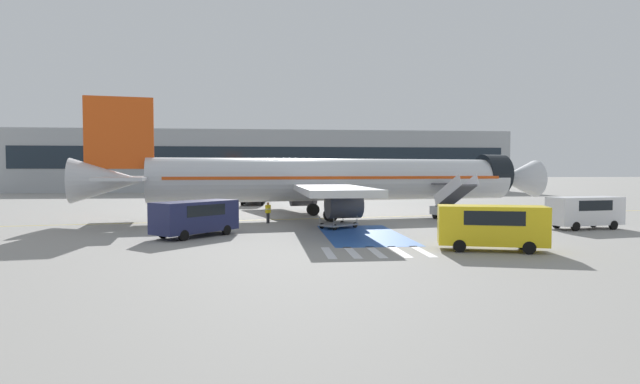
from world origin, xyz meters
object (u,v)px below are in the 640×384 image
Objects in this scene: service_van_1 at (491,224)px; fuel_tanker at (254,189)px; service_van_2 at (195,215)px; airliner at (332,180)px; ground_crew_0 at (232,215)px; boarding_stairs_forward at (455,209)px; terminal_building at (266,161)px; service_van_0 at (585,210)px; baggage_cart at (339,225)px; ground_crew_1 at (268,211)px.

fuel_tanker is at bearing -144.95° from service_van_1.
fuel_tanker is 1.97× the size of service_van_2.
ground_crew_0 is at bearing -58.79° from airliner.
service_van_1 is 1.03× the size of service_van_2.
boarding_stairs_forward is 0.98× the size of service_van_1.
terminal_building is (-16.33, 62.94, 5.11)m from boarding_stairs_forward.
ground_crew_0 is (-13.95, 11.52, -0.43)m from service_van_1.
boarding_stairs_forward is (9.92, -2.80, -2.35)m from airliner.
boarding_stairs_forward is 1.01× the size of service_van_2.
service_van_0 is 1.00× the size of service_van_2.
ground_crew_0 is (-17.90, -4.02, -0.04)m from boarding_stairs_forward.
fuel_tanker reaches higher than baggage_cart.
terminal_building is at bearing 91.14° from fuel_tanker.
service_van_0 reaches higher than ground_crew_0.
ground_crew_1 is (-11.45, 14.64, -0.42)m from service_van_1.
service_van_0 is 0.97× the size of service_van_1.
service_van_1 is at bearing 172.16° from baggage_cart.
ground_crew_1 is 64.06m from terminal_building.
service_van_1 reaches higher than service_van_2.
ground_crew_1 is (1.87, -24.21, -0.84)m from fuel_tanker.
baggage_cart is (-17.17, 2.13, -1.09)m from service_van_0.
airliner is 10.77m from ground_crew_0.
fuel_tanker is 6.49× the size of ground_crew_1.
terminal_building is (1.58, 66.96, 5.15)m from ground_crew_0.
airliner is 25.24× the size of ground_crew_0.
terminal_building reaches higher than boarding_stairs_forward.
fuel_tanker reaches higher than service_van_0.
service_van_2 reaches higher than ground_crew_1.
fuel_tanker is 28.99m from baggage_cart.
service_van_1 is 3.44× the size of ground_crew_0.
ground_crew_0 is at bearing -106.99° from service_van_0.
service_van_2 is 8.78m from ground_crew_1.
service_van_1 is 1.89× the size of baggage_cart.
fuel_tanker is 39.88m from terminal_building.
baggage_cart is 0.03× the size of terminal_building.
airliner is 24.94× the size of ground_crew_1.
airliner is 10.57m from boarding_stairs_forward.
fuel_tanker is 41.07m from service_van_1.
ground_crew_1 is at bearing 122.27° from ground_crew_0.
service_van_0 is at bearing -54.87° from boarding_stairs_forward.
ground_crew_1 is 0.02× the size of terminal_building.
fuel_tanker is 38.66m from service_van_0.
baggage_cart is 68.26m from terminal_building.
service_van_2 reaches higher than baggage_cart.
boarding_stairs_forward is 1.84× the size of baggage_cart.
airliner reaches higher than service_van_1.
ground_crew_0 is at bearing -176.62° from boarding_stairs_forward.
service_van_0 is at bearing 115.20° from ground_crew_1.
service_van_1 is 17.37m from service_van_2.
service_van_1 is 12.55m from baggage_cart.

